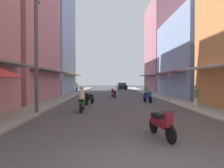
% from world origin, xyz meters
% --- Properties ---
extents(ground_plane, '(105.93, 105.93, 0.00)m').
position_xyz_m(ground_plane, '(0.00, 20.07, 0.00)').
color(ground_plane, '#424244').
extents(sidewalk_left, '(1.99, 56.15, 0.12)m').
position_xyz_m(sidewalk_left, '(-5.44, 20.07, 0.06)').
color(sidewalk_left, gray).
rests_on(sidewalk_left, ground).
extents(sidewalk_right, '(1.99, 56.15, 0.12)m').
position_xyz_m(sidewalk_right, '(5.44, 20.07, 0.06)').
color(sidewalk_right, '#ADA89E').
rests_on(sidewalk_right, ground).
extents(building_left_mid, '(7.05, 10.10, 16.94)m').
position_xyz_m(building_left_mid, '(-9.43, 15.39, 8.46)').
color(building_left_mid, '#B7727F').
rests_on(building_left_mid, ground).
extents(building_left_far, '(7.05, 10.65, 16.76)m').
position_xyz_m(building_left_far, '(-9.43, 26.61, 8.37)').
color(building_left_far, '#8CA5CC').
rests_on(building_left_far, ground).
extents(building_right_mid, '(7.05, 11.34, 9.18)m').
position_xyz_m(building_right_mid, '(9.43, 18.97, 4.59)').
color(building_right_mid, '#8CA5CC').
rests_on(building_right_mid, ground).
extents(building_right_far, '(7.05, 9.31, 14.93)m').
position_xyz_m(building_right_far, '(9.43, 29.69, 7.46)').
color(building_right_far, '#B7727F').
rests_on(building_right_far, ground).
extents(motorbike_black, '(0.71, 1.76, 0.96)m').
position_xyz_m(motorbike_black, '(-2.18, 11.92, 0.50)').
color(motorbike_black, black).
rests_on(motorbike_black, ground).
extents(motorbike_maroon, '(0.61, 1.79, 0.96)m').
position_xyz_m(motorbike_maroon, '(1.05, 2.77, 0.50)').
color(motorbike_maroon, black).
rests_on(motorbike_maroon, ground).
extents(motorbike_green, '(0.55, 1.81, 1.58)m').
position_xyz_m(motorbike_green, '(-2.30, 8.41, 0.70)').
color(motorbike_green, black).
rests_on(motorbike_green, ground).
extents(motorbike_red, '(0.61, 1.79, 0.96)m').
position_xyz_m(motorbike_red, '(-0.05, 18.06, 0.50)').
color(motorbike_red, black).
rests_on(motorbike_red, ground).
extents(motorbike_white, '(0.75, 1.74, 0.96)m').
position_xyz_m(motorbike_white, '(-2.75, 14.70, 0.50)').
color(motorbike_white, black).
rests_on(motorbike_white, ground).
extents(motorbike_blue, '(0.60, 1.80, 1.58)m').
position_xyz_m(motorbike_blue, '(2.76, 13.41, 0.70)').
color(motorbike_blue, black).
rests_on(motorbike_blue, ground).
extents(parked_car, '(2.00, 4.20, 1.45)m').
position_xyz_m(parked_car, '(2.17, 36.01, 0.74)').
color(parked_car, black).
rests_on(parked_car, ground).
extents(pedestrian_foreground, '(0.34, 0.34, 1.57)m').
position_xyz_m(pedestrian_foreground, '(5.41, 9.85, 0.78)').
color(pedestrian_foreground, beige).
rests_on(pedestrian_foreground, ground).
extents(pedestrian_far, '(0.44, 0.44, 1.61)m').
position_xyz_m(pedestrian_far, '(-5.66, 28.17, 0.91)').
color(pedestrian_far, '#334C8C').
rests_on(pedestrian_far, ground).
extents(utility_pole, '(0.20, 1.20, 7.02)m').
position_xyz_m(utility_pole, '(-4.70, 7.42, 3.59)').
color(utility_pole, '#4C4C4F').
rests_on(utility_pole, ground).
extents(street_sign_no_entry, '(0.07, 0.60, 2.65)m').
position_xyz_m(street_sign_no_entry, '(4.60, 13.13, 1.72)').
color(street_sign_no_entry, gray).
rests_on(street_sign_no_entry, ground).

